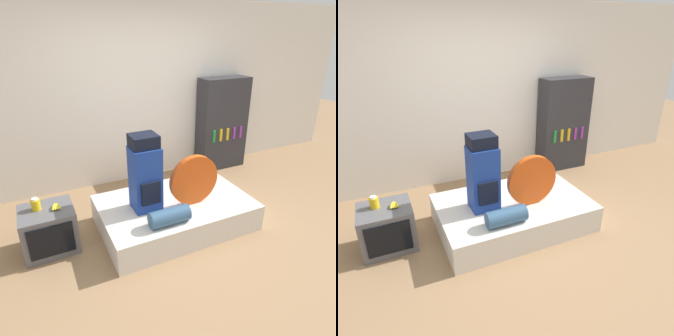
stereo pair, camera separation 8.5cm
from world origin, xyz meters
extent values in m
plane|color=#997551|center=(0.00, 0.00, 0.00)|extent=(16.00, 16.00, 0.00)
cube|color=white|center=(0.00, 1.88, 1.30)|extent=(8.00, 0.05, 2.60)
cube|color=silver|center=(-0.08, 0.41, 0.16)|extent=(1.77, 1.13, 0.33)
cube|color=navy|center=(-0.43, 0.43, 0.69)|extent=(0.31, 0.28, 0.73)
cube|color=black|center=(-0.43, 0.45, 1.13)|extent=(0.29, 0.26, 0.14)
cube|color=black|center=(-0.43, 0.28, 0.58)|extent=(0.22, 0.03, 0.26)
cylinder|color=#D14C14|center=(0.10, 0.29, 0.62)|extent=(0.59, 0.07, 0.59)
cylinder|color=#33567A|center=(-0.34, 0.02, 0.42)|extent=(0.43, 0.18, 0.18)
cube|color=#5B5B60|center=(-1.49, 0.60, 0.24)|extent=(0.55, 0.48, 0.49)
cube|color=black|center=(-1.49, 0.35, 0.25)|extent=(0.44, 0.02, 0.35)
cylinder|color=gold|center=(-1.57, 0.65, 0.54)|extent=(0.09, 0.09, 0.12)
cylinder|color=white|center=(-1.57, 0.65, 0.61)|extent=(0.06, 0.06, 0.02)
ellipsoid|color=yellow|center=(-1.40, 0.59, 0.50)|extent=(0.08, 0.14, 0.04)
ellipsoid|color=yellow|center=(-1.39, 0.59, 0.50)|extent=(0.05, 0.14, 0.04)
ellipsoid|color=yellow|center=(-1.38, 0.59, 0.50)|extent=(0.05, 0.14, 0.04)
ellipsoid|color=yellow|center=(-1.37, 0.59, 0.50)|extent=(0.08, 0.14, 0.04)
cube|color=#2D2D33|center=(1.43, 1.65, 0.76)|extent=(0.83, 0.33, 1.51)
cube|color=#1E8E38|center=(1.17, 1.47, 0.63)|extent=(0.04, 0.02, 0.20)
cube|color=gold|center=(1.30, 1.47, 0.63)|extent=(0.04, 0.02, 0.20)
cube|color=gold|center=(1.43, 1.47, 0.63)|extent=(0.04, 0.02, 0.20)
cube|color=purple|center=(1.56, 1.47, 0.63)|extent=(0.04, 0.02, 0.20)
cube|color=purple|center=(1.70, 1.47, 0.63)|extent=(0.04, 0.02, 0.20)
camera|label=1|loc=(-1.49, -2.33, 2.17)|focal=32.00mm
camera|label=2|loc=(-1.41, -2.37, 2.17)|focal=32.00mm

